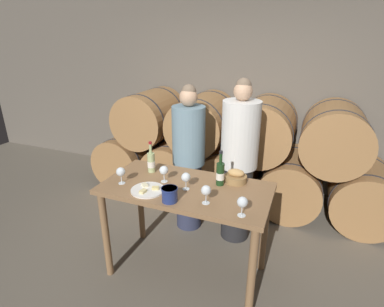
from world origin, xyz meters
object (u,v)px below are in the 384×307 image
object	(u,v)px
person_left	(189,160)
wine_glass_right	(206,191)
wine_bottle_red	(220,174)
wine_glass_center	(186,178)
wine_glass_far_right	(242,202)
blue_crock	(170,194)
tasting_table	(186,200)
bread_basket	(236,177)
wine_glass_far_left	(121,172)
person_right	(239,164)
wine_bottle_white	(151,162)
wine_glass_left	(164,171)
cheese_plate	(148,190)

from	to	relation	value
person_left	wine_glass_right	xyz separation A→B (m)	(0.52, -0.92, 0.18)
wine_bottle_red	wine_glass_center	distance (m)	0.30
person_left	wine_glass_far_right	bearing A→B (deg)	-50.44
blue_crock	tasting_table	bearing A→B (deg)	85.79
person_left	bread_basket	xyz separation A→B (m)	(0.64, -0.47, 0.12)
blue_crock	wine_glass_far_right	size ratio (longest dim) A/B	0.87
wine_glass_far_left	person_right	bearing A→B (deg)	46.43
wine_bottle_white	wine_glass_right	world-z (taller)	wine_bottle_white
wine_bottle_white	wine_glass_right	xyz separation A→B (m)	(0.67, -0.35, 0.01)
bread_basket	blue_crock	bearing A→B (deg)	-127.23
person_right	wine_glass_center	distance (m)	0.82
tasting_table	wine_glass_right	world-z (taller)	wine_glass_right
wine_bottle_red	wine_glass_left	distance (m)	0.49
tasting_table	wine_glass_center	distance (m)	0.25
blue_crock	cheese_plate	size ratio (longest dim) A/B	0.46
blue_crock	wine_bottle_red	bearing A→B (deg)	55.80
person_right	bread_basket	bearing A→B (deg)	-79.89
person_left	cheese_plate	distance (m)	0.91
wine_glass_far_right	wine_glass_far_left	bearing A→B (deg)	174.18
wine_bottle_white	wine_glass_far_left	world-z (taller)	wine_bottle_white
person_left	blue_crock	size ratio (longest dim) A/B	12.65
wine_glass_far_left	blue_crock	bearing A→B (deg)	-12.76
tasting_table	bread_basket	distance (m)	0.48
wine_bottle_white	tasting_table	bearing A→B (deg)	-20.66
blue_crock	wine_glass_far_right	bearing A→B (deg)	0.75
wine_glass_right	wine_bottle_red	bearing A→B (deg)	88.30
wine_bottle_red	wine_glass_far_right	distance (m)	0.50
person_left	blue_crock	distance (m)	1.03
blue_crock	wine_glass_right	distance (m)	0.28
wine_glass_far_right	wine_bottle_white	bearing A→B (deg)	156.33
wine_bottle_red	blue_crock	bearing A→B (deg)	-124.20
person_right	wine_glass_far_right	bearing A→B (deg)	-75.45
bread_basket	wine_glass_far_left	distance (m)	1.00
bread_basket	cheese_plate	size ratio (longest dim) A/B	0.69
person_right	wine_bottle_red	size ratio (longest dim) A/B	5.61
person_right	wine_bottle_red	xyz separation A→B (m)	(-0.03, -0.58, 0.13)
wine_glass_far_right	bread_basket	bearing A→B (deg)	108.51
blue_crock	wine_glass_far_left	world-z (taller)	wine_glass_far_left
bread_basket	wine_glass_far_right	size ratio (longest dim) A/B	1.30
bread_basket	cheese_plate	world-z (taller)	bread_basket
person_right	wine_glass_center	xyz separation A→B (m)	(-0.27, -0.76, 0.14)
person_left	wine_glass_left	distance (m)	0.73
wine_bottle_red	wine_glass_left	xyz separation A→B (m)	(-0.47, -0.13, 0.00)
person_right	wine_bottle_white	size ratio (longest dim) A/B	5.82
wine_bottle_white	blue_crock	distance (m)	0.59
person_left	wine_glass_far_right	xyz separation A→B (m)	(0.81, -0.98, 0.18)
cheese_plate	wine_glass_far_right	size ratio (longest dim) A/B	1.88
tasting_table	wine_glass_left	size ratio (longest dim) A/B	9.57
wine_bottle_white	cheese_plate	size ratio (longest dim) A/B	1.06
person_left	wine_glass_center	size ratio (longest dim) A/B	11.03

